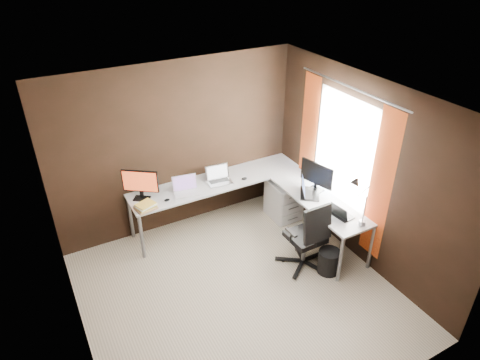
# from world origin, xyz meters

# --- Properties ---
(room) EXTENTS (3.60, 3.60, 2.50)m
(room) POSITION_xyz_m (0.34, 0.07, 1.28)
(room) COLOR #B6A88D
(room) RESTS_ON ground
(desk) EXTENTS (2.65, 2.25, 0.73)m
(desk) POSITION_xyz_m (0.84, 1.04, 0.68)
(desk) COLOR silver
(desk) RESTS_ON ground
(drawer_pedestal) EXTENTS (0.42, 0.50, 0.60)m
(drawer_pedestal) POSITION_xyz_m (1.43, 1.15, 0.30)
(drawer_pedestal) COLOR silver
(drawer_pedestal) RESTS_ON ground
(monitor_left) EXTENTS (0.42, 0.31, 0.43)m
(monitor_left) POSITION_xyz_m (-0.65, 1.57, 0.97)
(monitor_left) COLOR black
(monitor_left) RESTS_ON desk
(monitor_right) EXTENTS (0.19, 0.52, 0.44)m
(monitor_right) POSITION_xyz_m (1.57, 0.59, 0.98)
(monitor_right) COLOR black
(monitor_right) RESTS_ON desk
(laptop_white) EXTENTS (0.38, 0.30, 0.23)m
(laptop_white) POSITION_xyz_m (-0.06, 1.44, 0.78)
(laptop_white) COLOR silver
(laptop_white) RESTS_ON desk
(laptop_silver) EXTENTS (0.38, 0.29, 0.24)m
(laptop_silver) POSITION_xyz_m (0.48, 1.48, 0.78)
(laptop_silver) COLOR silver
(laptop_silver) RESTS_ON desk
(laptop_black_big) EXTENTS (0.43, 0.45, 0.24)m
(laptop_black_big) POSITION_xyz_m (1.41, 0.57, 0.78)
(laptop_black_big) COLOR black
(laptop_black_big) RESTS_ON desk
(laptop_black_small) EXTENTS (0.23, 0.29, 0.19)m
(laptop_black_small) POSITION_xyz_m (1.47, -0.08, 0.77)
(laptop_black_small) COLOR black
(laptop_black_small) RESTS_ON desk
(book_stack) EXTENTS (0.30, 0.27, 0.08)m
(book_stack) POSITION_xyz_m (-0.69, 1.30, 0.77)
(book_stack) COLOR tan
(book_stack) RESTS_ON desk
(mouse_left) EXTENTS (0.09, 0.07, 0.03)m
(mouse_left) POSITION_xyz_m (-0.37, 1.34, 0.75)
(mouse_left) COLOR black
(mouse_left) RESTS_ON desk
(mouse_corner) EXTENTS (0.10, 0.07, 0.04)m
(mouse_corner) POSITION_xyz_m (0.83, 1.34, 0.75)
(mouse_corner) COLOR black
(mouse_corner) RESTS_ON desk
(desk_lamp) EXTENTS (0.20, 0.24, 0.65)m
(desk_lamp) POSITION_xyz_m (1.51, -0.28, 1.14)
(desk_lamp) COLOR slate
(desk_lamp) RESTS_ON desk
(office_chair) EXTENTS (0.57, 0.57, 1.02)m
(office_chair) POSITION_xyz_m (1.05, 0.04, 0.30)
(office_chair) COLOR black
(office_chair) RESTS_ON ground
(wastebasket) EXTENTS (0.34, 0.34, 0.33)m
(wastebasket) POSITION_xyz_m (1.24, -0.21, 0.17)
(wastebasket) COLOR black
(wastebasket) RESTS_ON ground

